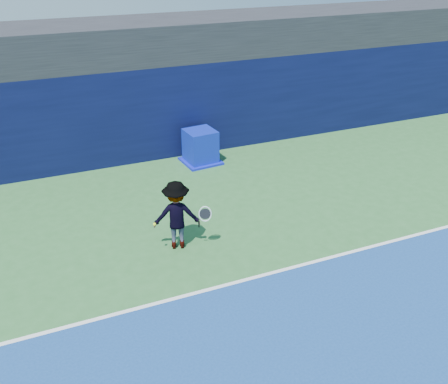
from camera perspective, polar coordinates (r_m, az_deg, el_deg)
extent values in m
cube|color=white|center=(10.72, 0.81, -10.43)|extent=(24.00, 0.10, 0.01)
cube|color=black|center=(16.89, -11.27, 16.57)|extent=(36.00, 3.00, 1.20)
cube|color=black|center=(16.45, -9.83, 8.85)|extent=(36.00, 1.00, 3.00)
cube|color=#0B1BA0|center=(16.12, -2.71, 5.22)|extent=(0.99, 0.99, 1.09)
cube|color=#0D14B9|center=(16.31, -2.67, 3.56)|extent=(1.24, 1.24, 0.07)
imported|color=silver|center=(11.53, -5.44, -2.65)|extent=(1.22, 0.90, 1.68)
cylinder|color=black|center=(11.55, -2.89, -3.62)|extent=(0.08, 0.15, 0.27)
torus|color=white|center=(11.42, -2.17, -2.52)|extent=(0.31, 0.17, 0.30)
cylinder|color=black|center=(11.42, -2.17, -2.52)|extent=(0.26, 0.13, 0.26)
sphere|color=#E9FB1B|center=(11.32, -7.94, -3.66)|extent=(0.07, 0.07, 0.07)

